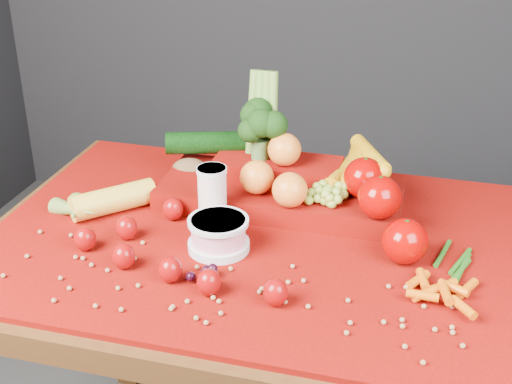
% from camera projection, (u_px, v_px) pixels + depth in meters
% --- Properties ---
extents(table, '(1.10, 0.80, 0.75)m').
position_uv_depth(table, '(253.00, 280.00, 1.49)').
color(table, '#381C0C').
rests_on(table, ground).
extents(red_cloth, '(1.05, 0.75, 0.01)m').
position_uv_depth(red_cloth, '(253.00, 238.00, 1.44)').
color(red_cloth, '#790704').
rests_on(red_cloth, table).
extents(milk_glass, '(0.06, 0.06, 0.13)m').
position_uv_depth(milk_glass, '(212.00, 195.00, 1.44)').
color(milk_glass, silver).
rests_on(milk_glass, red_cloth).
extents(yogurt_bowl, '(0.12, 0.12, 0.07)m').
position_uv_depth(yogurt_bowl, '(218.00, 233.00, 1.38)').
color(yogurt_bowl, silver).
rests_on(yogurt_bowl, red_cloth).
extents(strawberry_scatter, '(0.44, 0.28, 0.05)m').
position_uv_depth(strawberry_scatter, '(164.00, 251.00, 1.33)').
color(strawberry_scatter, '#8B0E01').
rests_on(strawberry_scatter, red_cloth).
extents(dark_grape_cluster, '(0.06, 0.05, 0.03)m').
position_uv_depth(dark_grape_cluster, '(207.00, 273.00, 1.29)').
color(dark_grape_cluster, black).
rests_on(dark_grape_cluster, red_cloth).
extents(soybean_scatter, '(0.84, 0.24, 0.01)m').
position_uv_depth(soybean_scatter, '(223.00, 287.00, 1.26)').
color(soybean_scatter, '#986E41').
rests_on(soybean_scatter, red_cloth).
extents(corn_ear, '(0.27, 0.26, 0.06)m').
position_uv_depth(corn_ear, '(87.00, 207.00, 1.50)').
color(corn_ear, gold).
rests_on(corn_ear, red_cloth).
extents(potato, '(0.09, 0.07, 0.06)m').
position_uv_depth(potato, '(191.00, 172.00, 1.64)').
color(potato, brown).
rests_on(potato, red_cloth).
extents(baby_carrot_pile, '(0.17, 0.17, 0.03)m').
position_uv_depth(baby_carrot_pile, '(444.00, 290.00, 1.24)').
color(baby_carrot_pile, '#CD5707').
rests_on(baby_carrot_pile, red_cloth).
extents(green_bean_pile, '(0.14, 0.12, 0.01)m').
position_uv_depth(green_bean_pile, '(452.00, 263.00, 1.34)').
color(green_bean_pile, '#1E5513').
rests_on(green_bean_pile, red_cloth).
extents(produce_mound, '(0.61, 0.37, 0.27)m').
position_uv_depth(produce_mound, '(296.00, 180.00, 1.53)').
color(produce_mound, '#790704').
rests_on(produce_mound, red_cloth).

